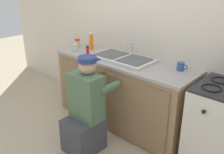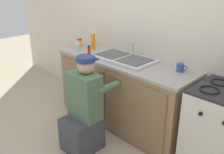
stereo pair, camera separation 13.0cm
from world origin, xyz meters
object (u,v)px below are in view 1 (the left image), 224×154
plumber_person (85,113)px  spice_bottle_red (88,50)px  sink_double_basin (123,58)px  water_glass (76,47)px  condiment_jar (77,43)px  stove_range (223,129)px  soap_bottle_orange (91,42)px  coffee_mug (181,66)px

plumber_person → spice_bottle_red: (-0.57, 0.59, 0.49)m
sink_double_basin → water_glass: bearing=-168.1°
plumber_person → water_glass: 1.08m
spice_bottle_red → condiment_jar: bearing=163.0°
spice_bottle_red → condiment_jar: 0.34m
stove_range → soap_bottle_orange: bearing=178.4°
soap_bottle_orange → water_glass: bearing=-116.1°
sink_double_basin → soap_bottle_orange: bearing=175.4°
stove_range → coffee_mug: bearing=167.9°
spice_bottle_red → soap_bottle_orange: soap_bottle_orange is taller
stove_range → condiment_jar: size_ratio=7.20×
stove_range → water_glass: bearing=-175.8°
sink_double_basin → coffee_mug: sink_double_basin is taller
plumber_person → water_glass: size_ratio=11.04×
sink_double_basin → condiment_jar: sink_double_basin is taller
soap_bottle_orange → condiment_jar: 0.23m
water_glass → condiment_jar: 0.16m
plumber_person → condiment_jar: (-0.89, 0.68, 0.51)m
sink_double_basin → stove_range: sink_double_basin is taller
spice_bottle_red → coffee_mug: bearing=11.5°
water_glass → soap_bottle_orange: size_ratio=0.40×
stove_range → plumber_person: bearing=-150.4°
plumber_person → soap_bottle_orange: soap_bottle_orange is taller
water_glass → soap_bottle_orange: 0.24m
plumber_person → condiment_jar: size_ratio=8.63×
sink_double_basin → coffee_mug: size_ratio=6.35×
stove_range → water_glass: (-2.04, -0.15, 0.50)m
spice_bottle_red → coffee_mug: size_ratio=0.83×
sink_double_basin → water_glass: 0.74m
sink_double_basin → water_glass: sink_double_basin is taller
stove_range → plumber_person: 1.44m
water_glass → coffee_mug: bearing=10.8°
soap_bottle_orange → coffee_mug: (1.35, 0.07, -0.07)m
sink_double_basin → coffee_mug: bearing=9.6°
spice_bottle_red → condiment_jar: size_ratio=0.82×
soap_bottle_orange → spice_bottle_red: bearing=-57.5°
plumber_person → spice_bottle_red: bearing=134.2°
spice_bottle_red → water_glass: spice_bottle_red is taller
sink_double_basin → plumber_person: bearing=-85.1°
soap_bottle_orange → stove_range: bearing=-1.6°
sink_double_basin → spice_bottle_red: 0.53m
plumber_person → coffee_mug: size_ratio=8.76×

